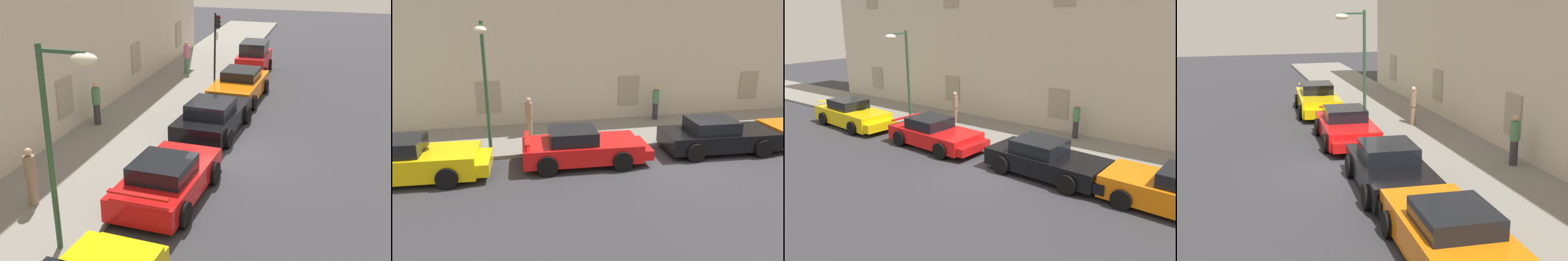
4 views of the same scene
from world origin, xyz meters
TOP-DOWN VIEW (x-y plane):
  - ground_plane at (0.00, 0.00)m, footprint 80.00×80.00m
  - sidewalk at (0.00, 4.24)m, footprint 60.00×4.34m
  - building_facade at (-0.00, 8.64)m, footprint 35.47×4.96m
  - sportscar_red_lead at (-9.56, 0.91)m, footprint 5.24×2.41m
  - sportscar_yellow_flank at (-3.53, 1.03)m, footprint 4.83×2.43m
  - sportscar_white_middle at (2.23, 1.08)m, footprint 5.07×2.48m
  - street_lamp at (-7.02, 2.23)m, footprint 0.44×1.42m
  - pedestrian_admiring at (1.27, 5.75)m, footprint 0.48×0.48m
  - pedestrian_bystander at (-5.32, 4.49)m, footprint 0.46×0.46m

SIDE VIEW (x-z plane):
  - ground_plane at x=0.00m, z-range 0.00..0.00m
  - sidewalk at x=0.00m, z-range 0.00..0.14m
  - sportscar_white_middle at x=2.23m, z-range -0.07..1.30m
  - sportscar_yellow_flank at x=-3.53m, z-range -0.06..1.30m
  - sportscar_red_lead at x=-9.56m, z-range -0.09..1.38m
  - pedestrian_bystander at x=-5.32m, z-range 0.17..1.91m
  - pedestrian_admiring at x=1.27m, z-range 0.16..1.92m
  - street_lamp at x=-7.02m, z-range 1.15..6.19m
  - building_facade at x=0.00m, z-range 0.02..12.12m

